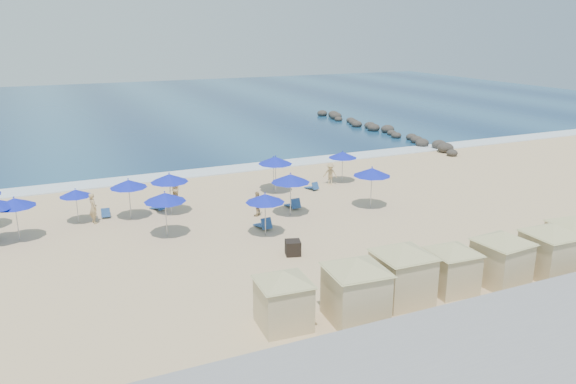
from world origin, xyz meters
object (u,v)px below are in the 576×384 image
object	(u,v)px
umbrella_6	(265,198)
beachgoer_3	(330,174)
umbrella_9	(275,160)
cabana_3	(452,260)
beachgoer_2	(258,204)
umbrella_7	(273,160)
beachgoer_1	(174,190)
cabana_1	(356,281)
umbrella_5	(169,178)
cabana_0	(283,291)
umbrella_2	(75,193)
umbrella_10	(343,155)
rock_jetty	(378,129)
cabana_2	(403,265)
cabana_5	(551,243)
beachgoer_0	(93,208)
umbrella_11	(372,172)
umbrella_1	(14,202)
umbrella_4	(128,184)
umbrella_8	(291,178)
trash_bin	(293,248)
cabana_4	(502,251)

from	to	relation	value
umbrella_6	beachgoer_3	xyz separation A→B (m)	(8.41, 7.78, -1.37)
umbrella_6	umbrella_9	xyz separation A→B (m)	(3.86, 7.46, 0.16)
cabana_3	beachgoer_2	world-z (taller)	cabana_3
umbrella_7	beachgoer_1	xyz separation A→B (m)	(-7.16, 0.02, -1.29)
cabana_3	umbrella_9	xyz separation A→B (m)	(-0.95, 17.30, 0.88)
cabana_1	umbrella_5	size ratio (longest dim) A/B	1.75
cabana_1	umbrella_7	distance (m)	18.94
cabana_0	cabana_3	world-z (taller)	cabana_0
beachgoer_3	umbrella_9	bearing A→B (deg)	-136.27
umbrella_2	umbrella_10	size ratio (longest dim) A/B	0.88
rock_jetty	umbrella_2	world-z (taller)	umbrella_2
umbrella_7	beachgoer_3	size ratio (longest dim) A/B	1.55
umbrella_10	cabana_2	bearing A→B (deg)	-112.34
cabana_2	cabana_5	bearing A→B (deg)	-5.37
umbrella_2	umbrella_6	bearing A→B (deg)	-35.07
umbrella_5	beachgoer_2	world-z (taller)	umbrella_5
rock_jetty	umbrella_5	bearing A→B (deg)	-146.19
cabana_0	beachgoer_0	size ratio (longest dim) A/B	2.22
cabana_5	umbrella_11	bearing A→B (deg)	99.02
rock_jetty	umbrella_1	bearing A→B (deg)	-151.71
cabana_1	umbrella_2	size ratio (longest dim) A/B	2.18
umbrella_4	umbrella_8	world-z (taller)	umbrella_8
trash_bin	umbrella_1	size ratio (longest dim) A/B	0.30
umbrella_7	trash_bin	bearing A→B (deg)	-108.45
umbrella_8	umbrella_10	bearing A→B (deg)	38.41
trash_bin	umbrella_4	xyz separation A→B (m)	(-6.59, 9.30, 1.82)
cabana_3	umbrella_1	xyz separation A→B (m)	(-17.41, 14.74, 0.73)
cabana_3	beachgoer_0	size ratio (longest dim) A/B	2.17
rock_jetty	umbrella_2	distance (m)	37.55
beachgoer_1	beachgoer_2	distance (m)	6.36
cabana_1	trash_bin	bearing A→B (deg)	85.60
umbrella_8	umbrella_10	size ratio (longest dim) A/B	1.13
umbrella_2	beachgoer_0	xyz separation A→B (m)	(0.86, -0.46, -0.92)
cabana_4	umbrella_2	distance (m)	23.69
cabana_1	umbrella_2	world-z (taller)	cabana_1
cabana_3	umbrella_6	size ratio (longest dim) A/B	1.62
umbrella_10	umbrella_4	bearing A→B (deg)	-173.33
trash_bin	umbrella_2	xyz separation A→B (m)	(-9.59, 9.82, 1.47)
cabana_4	umbrella_6	distance (m)	12.56
umbrella_8	beachgoer_1	size ratio (longest dim) A/B	1.59
beachgoer_0	umbrella_7	bearing A→B (deg)	-94.45
umbrella_8	umbrella_11	xyz separation A→B (m)	(5.39, -0.75, -0.00)
cabana_1	umbrella_7	bearing A→B (deg)	76.72
cabana_0	umbrella_7	xyz separation A→B (m)	(7.18, 17.74, 0.67)
cabana_0	umbrella_9	distance (m)	18.42
cabana_2	umbrella_2	world-z (taller)	cabana_2
rock_jetty	umbrella_10	distance (m)	21.77
cabana_0	cabana_5	size ratio (longest dim) A/B	0.91
umbrella_6	beachgoer_0	bearing A→B (deg)	144.30
cabana_0	cabana_5	xyz separation A→B (m)	(13.24, -0.91, 0.14)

